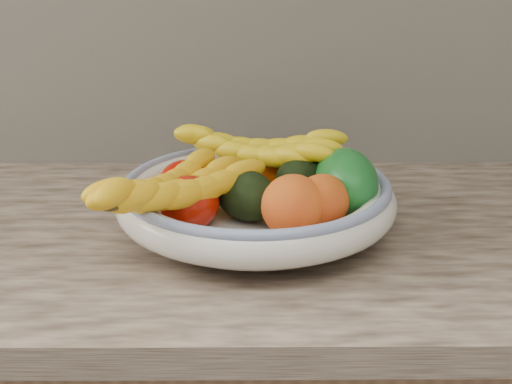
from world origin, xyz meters
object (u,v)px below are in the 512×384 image
object	(u,v)px
fruit_bowl	(256,200)
green_mango	(346,182)
banana_bunch_front	(171,194)
banana_bunch_back	(256,154)

from	to	relation	value
fruit_bowl	green_mango	distance (m)	0.13
banana_bunch_front	fruit_bowl	bearing A→B (deg)	-20.67
banana_bunch_front	banana_bunch_back	bearing A→B (deg)	1.75
fruit_bowl	banana_bunch_front	world-z (taller)	banana_bunch_front
banana_bunch_front	green_mango	bearing A→B (deg)	-37.15
green_mango	banana_bunch_front	distance (m)	0.24
fruit_bowl	green_mango	world-z (taller)	green_mango
banana_bunch_back	banana_bunch_front	xyz separation A→B (m)	(-0.11, -0.16, -0.01)
green_mango	banana_bunch_front	bearing A→B (deg)	-175.72
fruit_bowl	banana_bunch_back	xyz separation A→B (m)	(0.00, 0.09, 0.04)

